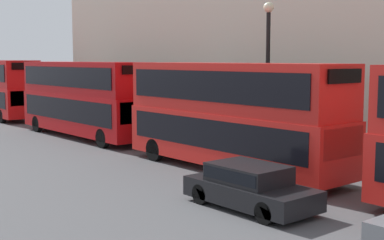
% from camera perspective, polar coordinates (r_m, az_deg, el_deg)
% --- Properties ---
extents(bus_second_in_queue, '(2.59, 10.61, 4.37)m').
position_cam_1_polar(bus_second_in_queue, '(21.54, 4.23, 0.86)').
color(bus_second_in_queue, red).
rests_on(bus_second_in_queue, ground).
extents(bus_third_in_queue, '(2.59, 11.16, 4.36)m').
position_cam_1_polar(bus_third_in_queue, '(31.45, -11.45, 2.53)').
color(bus_third_in_queue, '#B20C0F').
rests_on(bus_third_in_queue, ground).
extents(car_hatchback, '(1.87, 4.21, 1.35)m').
position_cam_1_polar(car_hatchback, '(16.42, 6.18, -6.92)').
color(car_hatchback, black).
rests_on(car_hatchback, ground).
extents(street_lamp, '(0.44, 0.44, 6.90)m').
position_cam_1_polar(street_lamp, '(23.02, 8.08, 5.72)').
color(street_lamp, black).
rests_on(street_lamp, ground).
extents(pedestrian, '(0.36, 0.36, 1.65)m').
position_cam_1_polar(pedestrian, '(43.66, -15.85, 1.32)').
color(pedestrian, '#334C6B').
rests_on(pedestrian, ground).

